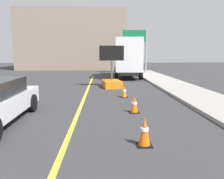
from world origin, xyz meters
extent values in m
cube|color=yellow|center=(0.00, 6.00, 0.00)|extent=(0.14, 36.00, 0.01)
cube|color=orange|center=(1.52, 16.14, 0.23)|extent=(1.34, 1.93, 0.45)
cylinder|color=#4C4C4C|center=(1.52, 16.14, 1.10)|extent=(0.10, 0.10, 1.30)
cube|color=black|center=(1.52, 16.14, 2.23)|extent=(1.60, 0.30, 0.95)
sphere|color=yellow|center=(2.06, 16.27, 2.23)|extent=(0.09, 0.09, 0.09)
sphere|color=yellow|center=(1.76, 16.23, 2.23)|extent=(0.09, 0.09, 0.09)
sphere|color=yellow|center=(1.47, 16.19, 2.23)|extent=(0.09, 0.09, 0.09)
sphere|color=yellow|center=(1.17, 16.14, 2.23)|extent=(0.09, 0.09, 0.09)
sphere|color=yellow|center=(1.00, 16.12, 2.41)|extent=(0.09, 0.09, 0.09)
sphere|color=yellow|center=(1.00, 16.12, 2.04)|extent=(0.09, 0.09, 0.09)
cube|color=black|center=(3.26, 22.75, 0.57)|extent=(1.91, 6.76, 0.25)
cube|color=silver|center=(3.39, 25.15, 1.65)|extent=(2.31, 1.99, 1.90)
cube|color=silver|center=(3.21, 21.73, 2.10)|extent=(2.45, 4.66, 2.81)
cylinder|color=black|center=(2.33, 25.08, 0.45)|extent=(0.33, 0.91, 0.90)
cylinder|color=black|center=(4.44, 24.96, 0.45)|extent=(0.33, 0.91, 0.90)
cylinder|color=black|center=(2.10, 20.81, 0.45)|extent=(0.33, 0.91, 0.90)
cylinder|color=black|center=(4.21, 20.69, 0.45)|extent=(0.33, 0.91, 0.90)
cylinder|color=black|center=(-1.76, 9.84, 0.33)|extent=(0.22, 0.66, 0.66)
cylinder|color=gray|center=(5.86, 27.26, 2.50)|extent=(0.18, 0.18, 5.00)
cube|color=#0F6033|center=(4.46, 27.13, 4.15)|extent=(2.59, 0.31, 1.30)
cube|color=white|center=(4.46, 27.16, 4.15)|extent=(1.81, 0.18, 0.18)
cube|color=gray|center=(-3.26, 36.58, 4.08)|extent=(14.86, 9.32, 8.16)
cube|color=black|center=(1.90, 6.37, 0.01)|extent=(0.36, 0.36, 0.03)
cone|color=#EA5B0C|center=(1.90, 6.37, 0.37)|extent=(0.28, 0.28, 0.69)
cylinder|color=white|center=(1.90, 6.37, 0.41)|extent=(0.19, 0.19, 0.08)
cube|color=black|center=(2.09, 9.50, 0.01)|extent=(0.36, 0.36, 0.03)
cone|color=#EA5B0C|center=(2.09, 9.50, 0.33)|extent=(0.28, 0.28, 0.60)
cylinder|color=white|center=(2.09, 9.50, 0.36)|extent=(0.19, 0.19, 0.08)
cube|color=black|center=(2.01, 12.58, 0.01)|extent=(0.36, 0.36, 0.03)
cone|color=orange|center=(2.01, 12.58, 0.32)|extent=(0.28, 0.28, 0.58)
cylinder|color=white|center=(2.01, 12.58, 0.35)|extent=(0.19, 0.19, 0.08)
camera|label=1|loc=(0.91, 1.18, 2.17)|focal=36.88mm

